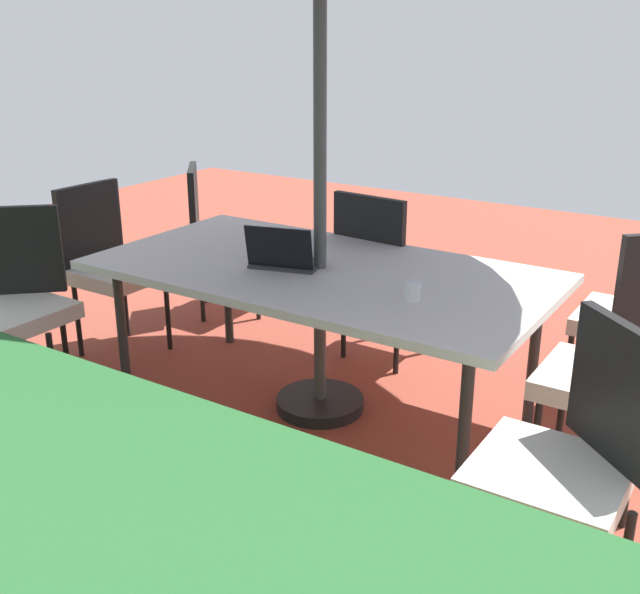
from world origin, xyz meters
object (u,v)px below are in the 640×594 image
(chair_southwest, at_px, (638,314))
(chair_west, at_px, (619,372))
(chair_south, at_px, (383,267))
(chair_east, at_px, (111,261))
(cup, at_px, (412,291))
(chair_northeast, at_px, (16,298))
(laptop, at_px, (284,258))
(dining_table, at_px, (320,276))
(chair_northwest, at_px, (568,457))
(chair_southeast, at_px, (218,232))

(chair_southwest, distance_m, chair_west, 0.71)
(chair_south, distance_m, chair_east, 1.55)
(cup, bearing_deg, chair_southwest, -130.14)
(chair_northeast, bearing_deg, chair_east, 54.96)
(chair_southwest, xyz_separation_m, laptop, (1.45, 0.80, 0.24))
(dining_table, bearing_deg, chair_southwest, -151.47)
(chair_northwest, distance_m, cup, 1.01)
(chair_southwest, height_order, cup, chair_southwest)
(chair_northwest, bearing_deg, cup, -171.05)
(chair_northwest, height_order, chair_northeast, same)
(chair_southeast, distance_m, chair_west, 2.80)
(dining_table, bearing_deg, chair_west, -179.67)
(dining_table, bearing_deg, chair_south, -86.92)
(chair_southeast, distance_m, chair_south, 1.28)
(chair_southwest, bearing_deg, chair_northwest, 49.88)
(chair_northeast, xyz_separation_m, chair_south, (-1.28, -1.43, 0.00))
(chair_west, height_order, cup, chair_west)
(chair_northeast, height_order, cup, chair_northeast)
(laptop, bearing_deg, chair_southwest, -166.38)
(chair_northeast, height_order, chair_west, same)
(chair_northeast, xyz_separation_m, laptop, (-1.18, -0.63, 0.24))
(chair_northeast, relative_size, chair_east, 1.00)
(chair_east, bearing_deg, dining_table, -87.90)
(chair_southwest, height_order, chair_east, same)
(cup, bearing_deg, laptop, -6.27)
(chair_southwest, height_order, chair_west, same)
(cup, bearing_deg, chair_south, -55.50)
(chair_northwest, bearing_deg, chair_south, 177.66)
(cup, bearing_deg, chair_northeast, 16.35)
(chair_east, bearing_deg, chair_southeast, -5.68)
(chair_southwest, bearing_deg, chair_northeast, -14.56)
(chair_west, bearing_deg, dining_table, -89.40)
(laptop, height_order, cup, laptop)
(chair_northeast, relative_size, chair_south, 1.00)
(dining_table, relative_size, chair_northwest, 2.20)
(chair_northwest, distance_m, chair_southeast, 3.09)
(chair_southeast, distance_m, cup, 2.13)
(chair_southwest, height_order, chair_south, same)
(chair_east, relative_size, cup, 12.14)
(chair_west, xyz_separation_m, cup, (0.81, 0.18, 0.23))
(chair_east, bearing_deg, chair_south, -60.92)
(chair_northwest, height_order, laptop, chair_northwest)
(chair_south, bearing_deg, laptop, 87.60)
(dining_table, relative_size, chair_southeast, 2.20)
(laptop, bearing_deg, cup, 158.27)
(laptop, bearing_deg, dining_table, -161.48)
(chair_northwest, xyz_separation_m, chair_northeast, (2.70, 0.00, 0.00))
(chair_southwest, distance_m, chair_east, 2.81)
(chair_northwest, distance_m, chair_east, 2.87)
(laptop, xyz_separation_m, cup, (-0.70, 0.08, -0.01))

